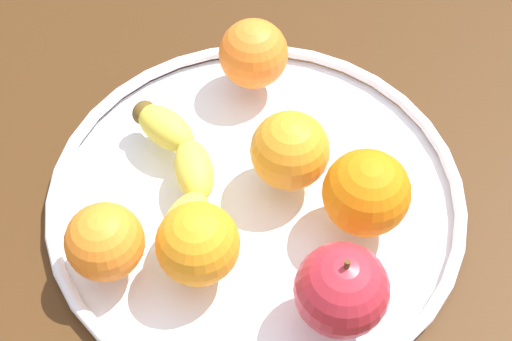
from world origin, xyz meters
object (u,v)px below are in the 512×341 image
Objects in this scene: apple at (342,290)px; orange_front_right at (290,151)px; banana at (179,169)px; orange_center at (198,244)px; orange_back_right at (105,242)px; fruit_bowl at (256,195)px; orange_back_left at (253,54)px; orange_front_left at (366,193)px.

apple reaches higher than orange_front_right.
banana is 2.22× the size of apple.
orange_center is (-9.34, 0.13, 1.80)cm from banana.
orange_back_right is (-5.09, 17.77, -0.31)cm from orange_front_right.
orange_back_right is at bearing 134.68° from banana.
fruit_bowl is 4.63× the size of apple.
orange_center is 1.06× the size of orange_back_right.
orange_front_right is at bearing -179.90° from orange_back_left.
orange_back_right is at bearing 72.78° from orange_center.
orange_front_right is 13.07cm from orange_back_left.
orange_back_right is (-7.01, 7.65, 1.60)cm from banana.
apple is 20.15cm from orange_back_right.
orange_center is at bearing 153.46° from orange_back_left.
orange_back_left is (27.79, -0.05, -0.31)cm from apple.
orange_front_right is 18.48cm from orange_back_right.
apple is 1.26× the size of orange_back_right.
orange_center is 15.38cm from orange_front_left.
orange_front_left is 1.09× the size of orange_back_left.
apple is 1.20× the size of orange_back_left.
apple is 1.10× the size of orange_front_left.
fruit_bowl is 2.08× the size of banana.
banana is at bearing -47.46° from orange_back_right.
apple is 27.79cm from orange_back_left.
orange_back_right reaches higher than banana.
orange_front_left is at bearing -165.27° from orange_back_left.
apple is at bearing -146.74° from banana.
orange_center reaches higher than fruit_bowl.
banana is 2.81× the size of orange_back_right.
orange_back_right is (1.26, 22.85, -0.52)cm from orange_front_left.
orange_back_left is at bearing -0.11° from apple.
orange_front_right is at bearing -74.03° from orange_back_right.
apple is 12.53cm from orange_center.
orange_back_left is at bearing 14.73° from orange_front_left.
orange_front_left is (-5.46, -8.55, 4.80)cm from fruit_bowl.
banana is 10.50cm from orange_back_right.
orange_back_left is (13.07, 0.02, -0.12)cm from orange_front_right.
orange_front_left reaches higher than fruit_bowl.
orange_front_right reaches higher than orange_back_left.
apple reaches higher than banana.
apple is 14.72cm from orange_front_right.
orange_front_left is (8.37, -5.16, 0.02)cm from apple.
orange_center is (-7.41, 10.25, -0.11)cm from orange_front_right.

